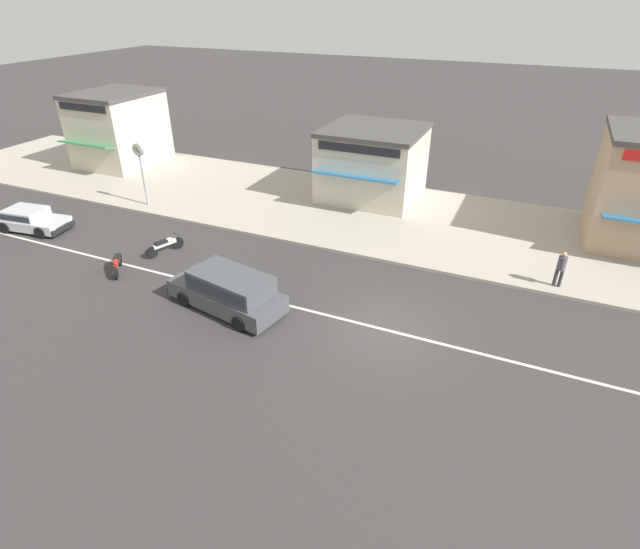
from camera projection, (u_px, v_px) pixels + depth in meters
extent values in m
plane|color=#383535|center=(385.00, 330.00, 18.33)|extent=(160.00, 160.00, 0.00)
cube|color=silver|center=(385.00, 330.00, 18.33)|extent=(50.40, 0.14, 0.01)
cube|color=#ADA393|center=(442.00, 226.00, 26.18)|extent=(68.00, 10.00, 0.15)
cube|color=#47494F|center=(227.00, 296.00, 19.41)|extent=(4.99, 2.75, 0.70)
cube|color=#47494F|center=(231.00, 282.00, 18.91)|extent=(3.45, 2.27, 0.70)
cube|color=#28333D|center=(231.00, 282.00, 18.91)|extent=(3.33, 2.28, 0.45)
cube|color=black|center=(185.00, 282.00, 20.71)|extent=(0.47, 1.83, 0.28)
cube|color=white|center=(172.00, 281.00, 20.04)|extent=(0.12, 0.25, 0.14)
cube|color=white|center=(197.00, 268.00, 20.98)|extent=(0.12, 0.25, 0.14)
cylinder|color=black|center=(184.00, 299.00, 19.60)|extent=(0.63, 0.33, 0.60)
cylinder|color=black|center=(217.00, 280.00, 20.87)|extent=(0.63, 0.33, 0.60)
cylinder|color=black|center=(239.00, 324.00, 18.15)|extent=(0.63, 0.33, 0.60)
cylinder|color=black|center=(271.00, 302.00, 19.42)|extent=(0.63, 0.33, 0.60)
cube|color=#B7BABF|center=(33.00, 222.00, 25.75)|extent=(3.71, 2.10, 0.48)
cube|color=#B7BABF|center=(25.00, 213.00, 25.60)|extent=(2.12, 1.72, 0.46)
cube|color=#28333D|center=(25.00, 213.00, 25.60)|extent=(2.04, 1.74, 0.29)
cube|color=black|center=(63.00, 228.00, 25.37)|extent=(0.34, 1.60, 0.28)
cube|color=white|center=(70.00, 220.00, 25.75)|extent=(0.11, 0.25, 0.14)
cube|color=white|center=(54.00, 229.00, 24.80)|extent=(0.11, 0.25, 0.14)
cylinder|color=black|center=(62.00, 221.00, 26.19)|extent=(0.62, 0.30, 0.60)
cylinder|color=black|center=(40.00, 233.00, 24.90)|extent=(0.62, 0.30, 0.60)
cylinder|color=black|center=(28.00, 216.00, 26.71)|extent=(0.62, 0.30, 0.60)
cylinder|color=black|center=(5.00, 228.00, 25.42)|extent=(0.62, 0.30, 0.60)
cylinder|color=black|center=(116.00, 273.00, 21.42)|extent=(0.41, 0.51, 0.56)
cylinder|color=black|center=(120.00, 259.00, 22.51)|extent=(0.41, 0.51, 0.56)
cube|color=red|center=(117.00, 262.00, 21.86)|extent=(0.76, 0.97, 0.18)
cube|color=black|center=(117.00, 257.00, 21.93)|extent=(0.54, 0.61, 0.12)
ellipsoid|color=red|center=(116.00, 262.00, 21.61)|extent=(0.43, 0.46, 0.22)
cylinder|color=#232326|center=(113.00, 262.00, 21.19)|extent=(0.47, 0.35, 0.03)
cylinder|color=black|center=(178.00, 243.00, 23.94)|extent=(0.29, 0.56, 0.56)
cylinder|color=black|center=(152.00, 252.00, 23.08)|extent=(0.29, 0.56, 0.56)
cube|color=silver|center=(165.00, 244.00, 23.41)|extent=(0.53, 1.14, 0.18)
cube|color=black|center=(161.00, 242.00, 23.23)|extent=(0.44, 0.66, 0.12)
ellipsoid|color=silver|center=(169.00, 240.00, 23.50)|extent=(0.36, 0.46, 0.22)
cylinder|color=#232326|center=(176.00, 234.00, 23.67)|extent=(0.54, 0.22, 0.03)
cylinder|color=#9E9EA3|center=(144.00, 181.00, 27.84)|extent=(0.12, 0.12, 2.84)
cylinder|color=#9E9EA3|center=(138.00, 149.00, 26.97)|extent=(0.69, 0.18, 0.69)
cylinder|color=white|center=(137.00, 150.00, 26.89)|extent=(0.61, 0.02, 0.61)
cylinder|color=white|center=(140.00, 149.00, 27.04)|extent=(0.61, 0.02, 0.61)
cube|color=black|center=(137.00, 150.00, 26.88)|extent=(0.11, 0.01, 0.31)
cube|color=black|center=(137.00, 150.00, 26.88)|extent=(0.42, 0.01, 0.29)
cylinder|color=#333338|center=(555.00, 277.00, 20.58)|extent=(0.14, 0.14, 0.78)
cylinder|color=#333338|center=(561.00, 278.00, 20.51)|extent=(0.14, 0.14, 0.78)
cylinder|color=#514C56|center=(562.00, 263.00, 20.21)|extent=(0.34, 0.34, 0.59)
sphere|color=tan|center=(564.00, 254.00, 20.01)|extent=(0.21, 0.21, 0.21)
cube|color=beige|center=(119.00, 130.00, 34.23)|extent=(4.54, 5.29, 4.58)
cube|color=#474442|center=(112.00, 94.00, 33.03)|extent=(4.63, 5.40, 0.24)
cube|color=#33844C|center=(86.00, 145.00, 31.97)|extent=(4.08, 0.90, 0.28)
cube|color=black|center=(82.00, 108.00, 31.12)|extent=(3.86, 0.08, 0.44)
cube|color=beige|center=(373.00, 165.00, 28.86)|extent=(5.33, 5.18, 3.76)
cube|color=#474442|center=(374.00, 130.00, 27.87)|extent=(5.43, 5.28, 0.24)
cube|color=#286BA3|center=(355.00, 177.00, 26.45)|extent=(4.80, 0.90, 0.28)
cube|color=black|center=(358.00, 149.00, 26.01)|extent=(4.53, 0.08, 0.44)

